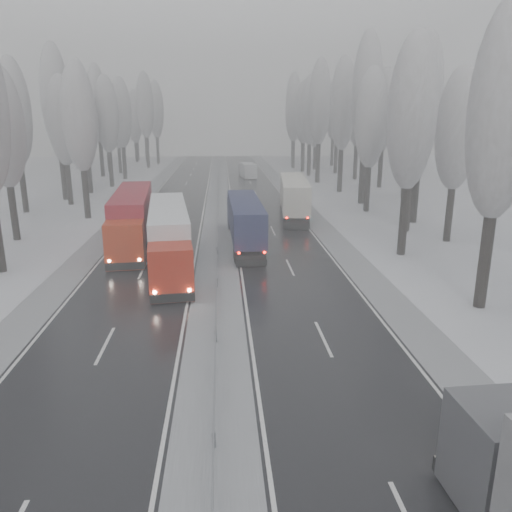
{
  "coord_description": "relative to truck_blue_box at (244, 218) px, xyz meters",
  "views": [
    {
      "loc": [
        0.4,
        -10.14,
        10.5
      ],
      "look_at": [
        2.47,
        19.44,
        2.2
      ],
      "focal_mm": 35.0,
      "sensor_mm": 36.0,
      "label": 1
    }
  ],
  "objects": [
    {
      "name": "tree_25",
      "position": [
        22.51,
        23.69,
        10.25
      ],
      "size": [
        3.6,
        3.6,
        19.44
      ],
      "color": "black",
      "rests_on": "ground"
    },
    {
      "name": "shoulder_left",
      "position": [
        -12.5,
        -1.33,
        -2.25
      ],
      "size": [
        2.4,
        200.0,
        0.04
      ],
      "primitive_type": "cube",
      "color": "#A3A6AB",
      "rests_on": "ground"
    },
    {
      "name": "tree_21",
      "position": [
        17.82,
        7.83,
        9.73
      ],
      "size": [
        3.6,
        3.6,
        18.62
      ],
      "color": "black",
      "rests_on": "ground"
    },
    {
      "name": "tree_18",
      "position": [
        12.21,
        -4.3,
        8.43
      ],
      "size": [
        3.6,
        3.6,
        16.58
      ],
      "color": "black",
      "rests_on": "ground"
    },
    {
      "name": "median_guardrail",
      "position": [
        -2.3,
        -1.35,
        -1.68
      ],
      "size": [
        0.12,
        200.0,
        0.76
      ],
      "color": "slate",
      "rests_on": "ground"
    },
    {
      "name": "truck_cream_box",
      "position": [
        5.89,
        11.74,
        0.17
      ],
      "size": [
        4.11,
        16.49,
        4.19
      ],
      "rotation": [
        0.0,
        0.0,
        -0.1
      ],
      "color": "#A8A094",
      "rests_on": "ground"
    },
    {
      "name": "tree_37",
      "position": [
        21.72,
        78.83,
        8.29
      ],
      "size": [
        3.6,
        3.6,
        16.37
      ],
      "color": "black",
      "rests_on": "ground"
    },
    {
      "name": "tree_73",
      "position": [
        -24.12,
        61.2,
        8.83
      ],
      "size": [
        3.6,
        3.6,
        17.22
      ],
      "color": "black",
      "rests_on": "ground"
    },
    {
      "name": "tree_65",
      "position": [
        -22.35,
        25.38,
        10.27
      ],
      "size": [
        3.6,
        3.6,
        19.48
      ],
      "color": "black",
      "rests_on": "ground"
    },
    {
      "name": "tree_26",
      "position": [
        15.26,
        29.94,
        9.83
      ],
      "size": [
        3.6,
        3.6,
        18.78
      ],
      "color": "black",
      "rests_on": "ground"
    },
    {
      "name": "tree_69",
      "position": [
        -23.72,
        41.78,
        10.19
      ],
      "size": [
        3.6,
        3.6,
        19.35
      ],
      "color": "black",
      "rests_on": "ground"
    },
    {
      "name": "tree_23",
      "position": [
        21.01,
        18.27,
        6.49
      ],
      "size": [
        3.6,
        3.6,
        13.55
      ],
      "color": "black",
      "rests_on": "ground"
    },
    {
      "name": "tree_68",
      "position": [
        -18.88,
        37.78,
        8.47
      ],
      "size": [
        3.6,
        3.6,
        16.65
      ],
      "color": "black",
      "rests_on": "ground"
    },
    {
      "name": "tree_70",
      "position": [
        -18.63,
        47.86,
        8.75
      ],
      "size": [
        3.6,
        3.6,
        17.09
      ],
      "color": "black",
      "rests_on": "ground"
    },
    {
      "name": "tree_24",
      "position": [
        15.6,
        19.69,
        10.91
      ],
      "size": [
        3.6,
        3.6,
        20.49
      ],
      "color": "black",
      "rests_on": "ground"
    },
    {
      "name": "tree_20",
      "position": [
        15.59,
        3.83,
        7.87
      ],
      "size": [
        3.6,
        3.6,
        15.71
      ],
      "color": "black",
      "rests_on": "ground"
    },
    {
      "name": "truck_red_white",
      "position": [
        -5.7,
        -6.28,
        0.19
      ],
      "size": [
        4.37,
        16.61,
        4.22
      ],
      "rotation": [
        0.0,
        0.0,
        0.11
      ],
      "color": "#B01B09",
      "rests_on": "ground"
    },
    {
      "name": "tree_27",
      "position": [
        22.41,
        33.94,
        9.09
      ],
      "size": [
        3.6,
        3.6,
        17.62
      ],
      "color": "black",
      "rests_on": "ground"
    },
    {
      "name": "tree_31",
      "position": [
        20.18,
        54.37,
        9.7
      ],
      "size": [
        3.6,
        3.6,
        18.58
      ],
      "color": "black",
      "rests_on": "ground"
    },
    {
      "name": "tree_28",
      "position": [
        14.04,
        40.62,
        10.36
      ],
      "size": [
        3.6,
        3.6,
        19.62
      ],
      "color": "black",
      "rests_on": "ground"
    },
    {
      "name": "tree_32",
      "position": [
        14.33,
        57.88,
        8.91
      ],
      "size": [
        3.6,
        3.6,
        17.33
      ],
      "color": "black",
      "rests_on": "ground"
    },
    {
      "name": "tree_35",
      "position": [
        22.64,
        68.98,
        9.49
      ],
      "size": [
        3.6,
        3.6,
        18.25
      ],
      "color": "black",
      "rests_on": "ground"
    },
    {
      "name": "tree_39",
      "position": [
        19.25,
        89.39,
        8.18
      ],
      "size": [
        3.6,
        3.6,
        16.19
      ],
      "color": "black",
      "rests_on": "ground"
    },
    {
      "name": "truck_red_red",
      "position": [
        -9.42,
        0.29,
        0.29
      ],
      "size": [
        4.22,
        17.25,
        4.39
      ],
      "rotation": [
        0.0,
        0.0,
        0.09
      ],
      "color": "#BB280A",
      "rests_on": "ground"
    },
    {
      "name": "tree_77",
      "position": [
        -21.96,
        81.39,
        6.99
      ],
      "size": [
        3.6,
        3.6,
        14.32
      ],
      "color": "black",
      "rests_on": "ground"
    },
    {
      "name": "tree_30",
      "position": [
        14.26,
        50.37,
        9.24
      ],
      "size": [
        3.6,
        3.6,
        17.86
      ],
      "color": "black",
      "rests_on": "ground"
    },
    {
      "name": "tree_64",
      "position": [
        -20.56,
        21.38,
        7.68
      ],
      "size": [
        3.6,
        3.6,
        15.42
      ],
      "color": "black",
      "rests_on": "ground"
    },
    {
      "name": "carriageway_right",
      "position": [
        2.95,
        -1.33,
        -2.26
      ],
      "size": [
        7.5,
        200.0,
        0.03
      ],
      "primitive_type": "cube",
      "color": "black",
      "rests_on": "ground"
    },
    {
      "name": "tree_36",
      "position": [
        14.73,
        74.83,
        10.75
      ],
      "size": [
        3.6,
        3.6,
        20.23
      ],
      "color": "black",
      "rests_on": "ground"
    },
    {
      "name": "tree_74",
      "position": [
        -17.37,
        68.0,
        10.4
      ],
      "size": [
        3.6,
        3.6,
        19.68
      ],
      "color": "black",
      "rests_on": "ground"
    },
    {
      "name": "tree_72",
      "position": [
        -21.23,
        57.2,
        7.49
      ],
      "size": [
        3.6,
        3.6,
        15.11
      ],
      "color": "black",
      "rests_on": "ground"
    },
    {
      "name": "tree_66",
      "position": [
        -20.46,
        31.02,
        7.56
      ],
      "size": [
        3.6,
        3.6,
        15.23
      ],
      "color": "black",
      "rests_on": "ground"
    },
    {
      "name": "tree_71",
      "position": [
        -23.39,
        51.86,
        10.35
      ],
      "size": [
        3.6,
        3.6,
        19.61
      ],
      "color": "black",
      "rests_on": "ground"
    },
    {
      "name": "tree_34",
      "position": [
        13.43,
        64.98,
        9.1
      ],
      "size": [
        3.6,
        3.6,
        17.63
      ],
      "color": "black",
      "rests_on": "ground"
    },
    {
      "name": "tree_78",
      "position": [
        -19.86,
        83.98,
        10.32
      ],
      "size": [
        3.6,
        3.6,
        19.55
      ],
      "color": "black",
      "rests_on": "ground"
    },
    {
      "name": "tree_75",
      "position": [
        -26.5,
        72.0,
        9.71
      ],
      "size": [
        3.6,
        3.6,
        18.6
      ],
      "color": "black",
      "rests_on": "ground"
    },
    {
      "name": "shoulder_right",
      "position": [
        7.9,
        -1.33,
        -2.25
      ],
      "size": [
        2.4,
        200.0,
        0.04
      ],
      "primitive_type": "cube",
      "color": "#A3A6AB",
      "rests_on": "ground"
    },
    {
      "name": "tree_22",
      "position": [
        14.72,
        14.27,
        7.97
      ],
      "size": [
        3.6,
        3.6,
        15.86
      ],
      "color": "black",
      "rests_on": "ground"
    },
    {
      "name": "tree_79",
      "position": [
        -22.63,
        87.98,
        8.74
      ],
      "size": [
        3.6,
        3.6,
        17.07
      ],
      "color": "black",
      "rests_on": "ground"
    },
    {
      "name": "truck_blue_box",
      "position": [
        0.0,
        0.0,
        0.0
      ],
      "size": [
        2.71,
        15.25,
        3.9
      ],
      "rotation": [
        0.0,
        0.0,
        0.02
      ],
      "color": "navy",
      "rests_on": "ground"
    },
    {
      "name": "box_truck_distant",
      "position": [
        2.84,
        47.76,
        -0.94
      ],
      "size": [
        2.96,
        7.21,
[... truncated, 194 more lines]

